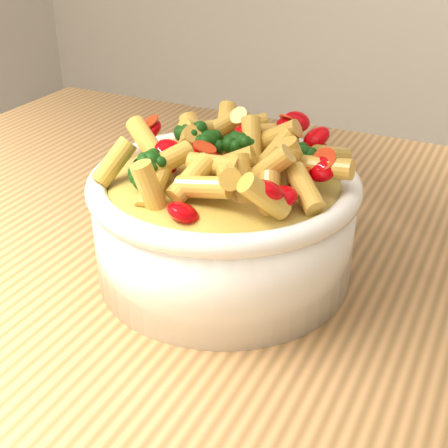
% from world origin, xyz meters
% --- Properties ---
extents(table, '(1.20, 0.80, 0.90)m').
position_xyz_m(table, '(0.00, 0.00, 0.80)').
color(table, tan).
rests_on(table, ground).
extents(serving_bowl, '(0.23, 0.23, 0.10)m').
position_xyz_m(serving_bowl, '(-0.10, -0.01, 0.95)').
color(serving_bowl, white).
rests_on(serving_bowl, table).
extents(pasta_salad, '(0.18, 0.18, 0.04)m').
position_xyz_m(pasta_salad, '(-0.10, -0.01, 1.01)').
color(pasta_salad, gold).
rests_on(pasta_salad, serving_bowl).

